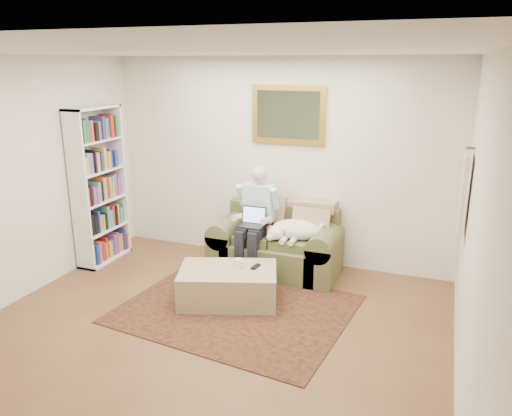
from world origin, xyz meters
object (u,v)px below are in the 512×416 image
Objects in this scene: seated_man at (254,222)px; laptop at (252,221)px; ottoman at (228,285)px; bookshelf at (99,186)px; sofa at (276,250)px; sleeping_dog at (296,230)px; coffee_mug at (238,263)px.

seated_man reaches higher than laptop.
laptop is 0.93m from ottoman.
bookshelf reaches higher than laptop.
bookshelf reaches higher than sofa.
ottoman is at bearing -14.39° from bookshelf.
ottoman is at bearing -102.03° from sofa.
sleeping_dog is 0.32× the size of bookshelf.
ottoman is (-0.49, -0.91, -0.41)m from sleeping_dog.
laptop is 2.05m from bookshelf.
bookshelf is at bearing -170.78° from seated_man.
seated_man is at bearing 91.62° from ottoman.
sleeping_dog is 0.94m from coffee_mug.
laptop is at bearing -138.98° from sofa.
sofa is 5.15× the size of laptop.
ottoman is (0.02, -0.85, -0.47)m from seated_man.
seated_man is at bearing 98.15° from coffee_mug.
sleeping_dog is at bearing 7.13° from seated_man.
coffee_mug is at bearing -97.84° from sofa.
sofa is at bearing 31.45° from seated_man.
seated_man is 1.27× the size of ottoman.
ottoman is at bearing -88.38° from seated_man.
laptop is 0.29× the size of ottoman.
seated_man is 2.06m from bookshelf.
sofa reaches higher than ottoman.
sleeping_dog is at bearing 61.64° from ottoman.
laptop is at bearing 7.52° from bookshelf.
sleeping_dog is (0.52, 0.06, -0.06)m from seated_man.
bookshelf is at bearing 168.26° from coffee_mug.
laptop reaches higher than coffee_mug.
sofa is at bearing 41.02° from laptop.
ottoman is 0.27m from coffee_mug.
sofa is 0.93m from coffee_mug.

